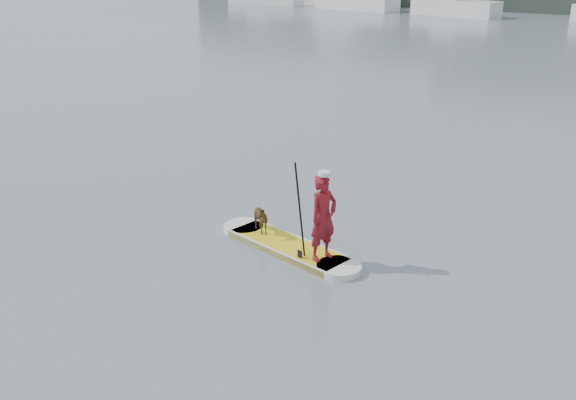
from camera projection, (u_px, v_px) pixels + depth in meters
The scene contains 8 objects.
ground at pixel (349, 243), 12.33m from camera, with size 140.00×140.00×0.00m, color slate.
paddleboard at pixel (288, 247), 12.03m from camera, with size 3.24×1.33×0.12m.
paddler at pixel (323, 218), 11.16m from camera, with size 0.57×0.37×1.56m, color maroon.
white_cap at pixel (324, 174), 10.86m from camera, with size 0.22×0.22×0.07m, color silver.
dog at pixel (258, 218), 12.43m from camera, with size 0.31×0.67×0.57m, color brown.
paddle at pixel (300, 223), 11.22m from camera, with size 0.10×0.30×2.00m.
sailboat_b at pixel (356, 0), 58.74m from camera, with size 8.31×3.97×11.87m.
sailboat_c at pixel (455, 6), 53.24m from camera, with size 7.50×3.62×10.32m.
Camera 1 is at (4.93, -10.09, 5.28)m, focal length 40.00 mm.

